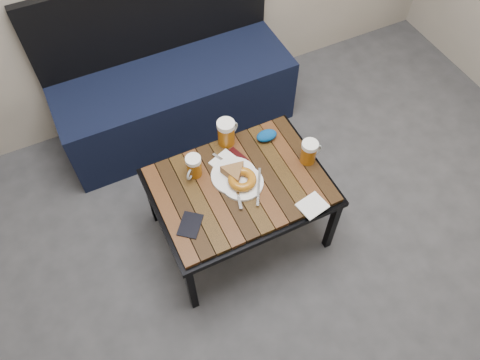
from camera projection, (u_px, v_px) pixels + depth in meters
name	position (u px, v px, depth m)	size (l,w,h in m)	color
bench	(174.00, 94.00, 2.85)	(1.40, 0.50, 0.95)	black
cafe_table	(240.00, 188.00, 2.26)	(0.84, 0.62, 0.47)	black
beer_mug_left	(194.00, 166.00, 2.21)	(0.11, 0.10, 0.12)	#904D0B
beer_mug_centre	(226.00, 132.00, 2.32)	(0.14, 0.11, 0.14)	#904D0B
beer_mug_right	(309.00, 152.00, 2.26)	(0.12, 0.08, 0.13)	#904D0B
plate_pie	(234.00, 174.00, 2.23)	(0.22, 0.22, 0.06)	white
plate_bagel	(242.00, 181.00, 2.21)	(0.22, 0.26, 0.06)	white
napkin_left	(226.00, 163.00, 2.29)	(0.16, 0.16, 0.01)	white
napkin_right	(312.00, 206.00, 2.15)	(0.14, 0.13, 0.01)	white
passport_navy	(190.00, 225.00, 2.10)	(0.09, 0.13, 0.01)	black
passport_burgundy	(235.00, 158.00, 2.31)	(0.08, 0.12, 0.01)	black
knit_pouch	(267.00, 136.00, 2.37)	(0.11, 0.07, 0.05)	navy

